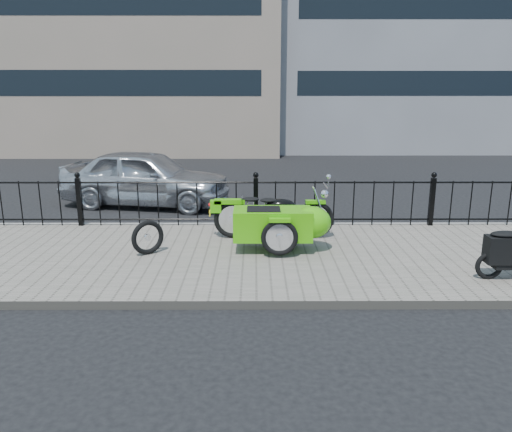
{
  "coord_description": "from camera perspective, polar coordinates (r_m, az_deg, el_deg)",
  "views": [
    {
      "loc": [
        -0.02,
        -8.36,
        2.78
      ],
      "look_at": [
        -0.0,
        -0.1,
        0.67
      ],
      "focal_mm": 35.0,
      "sensor_mm": 36.0,
      "label": 1
    }
  ],
  "objects": [
    {
      "name": "sidewalk",
      "position": [
        8.31,
        0.01,
        -4.74
      ],
      "size": [
        30.0,
        3.8,
        0.12
      ],
      "primitive_type": "cube",
      "color": "#6E685C",
      "rests_on": "ground"
    },
    {
      "name": "curb",
      "position": [
        10.17,
        -0.02,
        -1.16
      ],
      "size": [
        30.0,
        0.1,
        0.12
      ],
      "primitive_type": "cube",
      "color": "gray",
      "rests_on": "ground"
    },
    {
      "name": "ground",
      "position": [
        8.8,
        0.0,
        -4.05
      ],
      "size": [
        120.0,
        120.0,
        0.0
      ],
      "primitive_type": "plane",
      "color": "black",
      "rests_on": "ground"
    },
    {
      "name": "iron_fence",
      "position": [
        9.9,
        -0.02,
        1.56
      ],
      "size": [
        14.11,
        0.11,
        1.08
      ],
      "color": "black",
      "rests_on": "sidewalk"
    },
    {
      "name": "sedan_car",
      "position": [
        12.41,
        -12.46,
        4.31
      ],
      "size": [
        4.28,
        2.35,
        1.38
      ],
      "primitive_type": "imported",
      "rotation": [
        0.0,
        0.0,
        1.38
      ],
      "color": "#B6B8BE",
      "rests_on": "ground"
    },
    {
      "name": "building_tan",
      "position": [
        25.28,
        -14.87,
        21.21
      ],
      "size": [
        14.0,
        8.01,
        12.0
      ],
      "color": "gray",
      "rests_on": "ground"
    },
    {
      "name": "motorcycle_sidecar",
      "position": [
        8.47,
        3.07,
        -0.61
      ],
      "size": [
        2.28,
        1.48,
        0.98
      ],
      "color": "black",
      "rests_on": "sidewalk"
    },
    {
      "name": "spare_tire",
      "position": [
        8.39,
        -12.27,
        -2.41
      ],
      "size": [
        0.5,
        0.42,
        0.57
      ],
      "primitive_type": "torus",
      "rotation": [
        1.57,
        0.0,
        0.67
      ],
      "color": "black",
      "rests_on": "sidewalk"
    }
  ]
}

